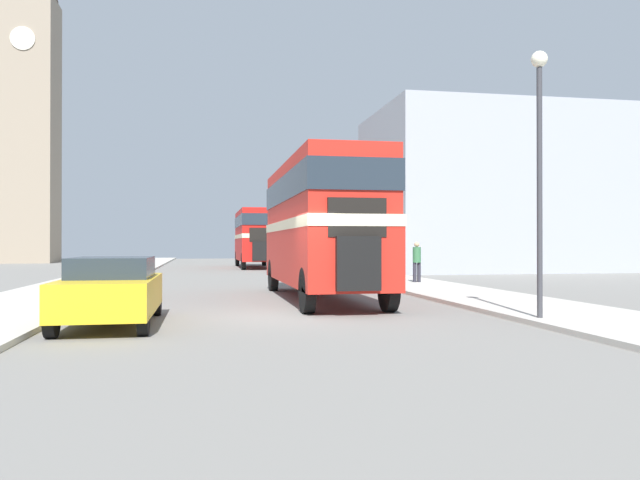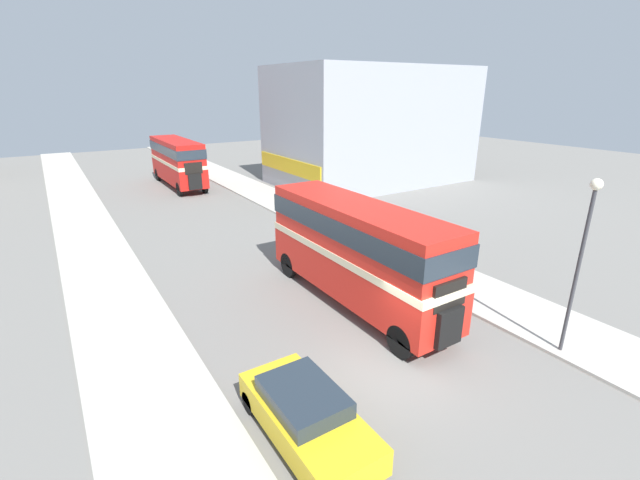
{
  "view_description": "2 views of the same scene",
  "coord_description": "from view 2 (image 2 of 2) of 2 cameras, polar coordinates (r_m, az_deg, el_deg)",
  "views": [
    {
      "loc": [
        -1.83,
        -14.91,
        1.74
      ],
      "look_at": [
        1.77,
        4.31,
        1.86
      ],
      "focal_mm": 35.0,
      "sensor_mm": 36.0,
      "label": 1
    },
    {
      "loc": [
        -8.11,
        -8.4,
        8.48
      ],
      "look_at": [
        1.77,
        7.02,
        1.94
      ],
      "focal_mm": 24.0,
      "sensor_mm": 36.0,
      "label": 2
    }
  ],
  "objects": [
    {
      "name": "ground_plane",
      "position": [
        14.43,
        9.56,
        -16.65
      ],
      "size": [
        120.0,
        120.0,
        0.0
      ],
      "primitive_type": "plane",
      "color": "slate"
    },
    {
      "name": "sidewalk_right",
      "position": [
        19.04,
        25.08,
        -8.62
      ],
      "size": [
        3.5,
        120.0,
        0.12
      ],
      "color": "#B7B2A8",
      "rests_on": "ground_plane"
    },
    {
      "name": "sidewalk_left",
      "position": [
        11.97,
        -18.38,
        -26.31
      ],
      "size": [
        3.5,
        120.0,
        0.12
      ],
      "color": "#B7B2A8",
      "rests_on": "ground_plane"
    },
    {
      "name": "double_decker_bus",
      "position": [
        17.15,
        4.93,
        -0.75
      ],
      "size": [
        2.41,
        9.89,
        4.22
      ],
      "color": "red",
      "rests_on": "ground_plane"
    },
    {
      "name": "bus_distant",
      "position": [
        40.88,
        -18.5,
        10.23
      ],
      "size": [
        2.42,
        9.72,
        4.15
      ],
      "color": "red",
      "rests_on": "ground_plane"
    },
    {
      "name": "car_parked_near",
      "position": [
        11.56,
        -1.82,
        -22.28
      ],
      "size": [
        1.83,
        4.32,
        1.45
      ],
      "color": "gold",
      "rests_on": "ground_plane"
    },
    {
      "name": "pedestrian_walking",
      "position": [
        25.18,
        6.15,
        2.46
      ],
      "size": [
        0.35,
        0.35,
        1.71
      ],
      "color": "#282833",
      "rests_on": "sidewalk_right"
    },
    {
      "name": "bicycle_on_pavement",
      "position": [
        31.81,
        -3.86,
        5.05
      ],
      "size": [
        0.05,
        1.76,
        0.78
      ],
      "color": "black",
      "rests_on": "sidewalk_right"
    },
    {
      "name": "street_lamp",
      "position": [
        15.5,
        31.7,
        -0.36
      ],
      "size": [
        0.36,
        0.36,
        5.86
      ],
      "color": "#38383D",
      "rests_on": "sidewalk_right"
    },
    {
      "name": "shop_building_block",
      "position": [
        41.24,
        6.81,
        14.88
      ],
      "size": [
        17.61,
        10.7,
        10.29
      ],
      "color": "#999EA8",
      "rests_on": "ground_plane"
    }
  ]
}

